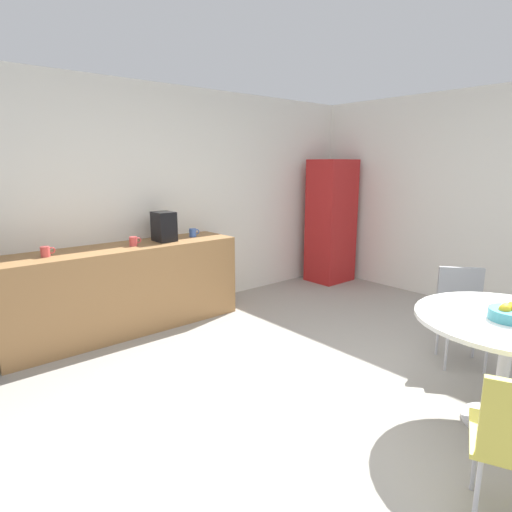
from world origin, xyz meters
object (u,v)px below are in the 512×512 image
Objects in this scene: mug_white at (134,241)px; mug_green at (46,252)px; coffee_maker at (164,226)px; fruit_bowl at (510,313)px; chair_gray at (461,304)px; round_table at (508,337)px; locker_cabinet at (331,221)px; mug_red at (193,233)px.

mug_white is 0.84m from mug_green.
fruit_bowl is at bearing -78.39° from coffee_maker.
coffee_maker reaches higher than chair_gray.
mug_green is at bearing 120.93° from round_table.
mug_green is at bearing 178.52° from mug_white.
chair_gray is 3.20× the size of fruit_bowl.
mug_white is 0.40× the size of coffee_maker.
locker_cabinet is 2.70m from coffee_maker.
round_table is 3.76m from mug_green.
mug_red reaches higher than round_table.
mug_white and mug_green have the same top height.
mug_white is at bearing 179.03° from locker_cabinet.
chair_gray is at bearing 38.47° from fruit_bowl.
round_table is 3.30m from mug_red.
mug_white is 0.40m from coffee_maker.
chair_gray reaches higher than round_table.
locker_cabinet is 3.91m from mug_green.
chair_gray is 2.89m from mug_red.
locker_cabinet is 13.87× the size of mug_white.
mug_white reaches higher than fruit_bowl.
chair_gray is at bearing -115.87° from locker_cabinet.
chair_gray is 6.43× the size of mug_green.
coffee_maker is (-0.39, -0.04, 0.11)m from mug_red.
coffee_maker reaches higher than mug_green.
locker_cabinet reaches higher than coffee_maker.
fruit_bowl is 3.37m from mug_white.
locker_cabinet is 2.16× the size of chair_gray.
chair_gray is at bearing -43.71° from mug_green.
locker_cabinet is 3.07m from mug_white.
mug_green reaches higher than chair_gray.
round_table is 3.63× the size of coffee_maker.
mug_white is (-1.09, 3.19, 0.32)m from round_table.
mug_white is (-3.07, 0.05, 0.05)m from locker_cabinet.
mug_green is (-1.88, 3.22, 0.15)m from fruit_bowl.
mug_red is (-1.09, 2.64, 0.43)m from chair_gray.
mug_green is 1.22m from coffee_maker.
round_table is at bearing -71.19° from mug_white.
fruit_bowl is 0.81× the size of coffee_maker.
mug_white reaches higher than round_table.
mug_green is (-2.69, 2.58, 0.43)m from chair_gray.
mug_white reaches higher than chair_gray.
coffee_maker is at bearing 101.61° from fruit_bowl.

